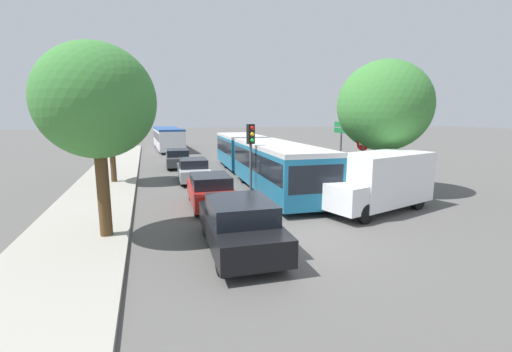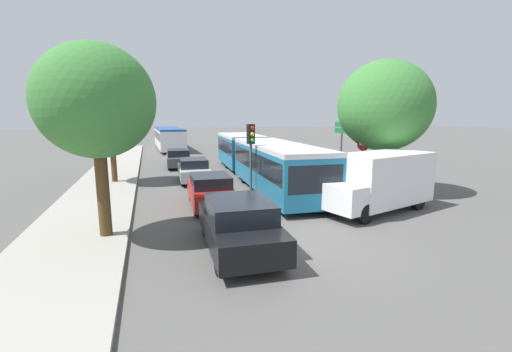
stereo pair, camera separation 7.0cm
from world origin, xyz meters
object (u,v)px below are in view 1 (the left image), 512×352
object	(u,v)px
articulated_bus	(258,156)
queued_car_silver	(193,170)
direction_sign_post	(341,138)
tree_left_near	(98,105)
traffic_light	(251,144)
tree_left_mid	(109,108)
city_bus_rear	(168,137)
tree_right_near	(384,108)
queued_car_graphite	(178,158)
queued_car_red	(211,190)
no_entry_sign	(363,156)
queued_car_black	(240,224)
white_van	(379,180)

from	to	relation	value
articulated_bus	queued_car_silver	bearing A→B (deg)	-96.59
direction_sign_post	tree_left_near	world-z (taller)	tree_left_near
direction_sign_post	tree_left_near	size ratio (longest dim) A/B	0.61
traffic_light	tree_left_mid	world-z (taller)	tree_left_mid
city_bus_rear	tree_right_near	size ratio (longest dim) A/B	1.79
city_bus_rear	tree_right_near	bearing A→B (deg)	-162.81
articulated_bus	queued_car_graphite	xyz separation A→B (m)	(-4.13, 6.51, -0.72)
tree_left_mid	articulated_bus	bearing A→B (deg)	-9.14
queued_car_red	queued_car_graphite	distance (m)	11.68
no_entry_sign	tree_left_near	xyz separation A→B (m)	(-11.13, -2.98, 2.21)
tree_right_near	queued_car_red	bearing A→B (deg)	-178.94
articulated_bus	direction_sign_post	xyz separation A→B (m)	(4.15, -2.21, 1.15)
articulated_bus	city_bus_rear	bearing A→B (deg)	-166.01
direction_sign_post	no_entry_sign	bearing A→B (deg)	77.01
queued_car_silver	queued_car_black	bearing A→B (deg)	-178.05
city_bus_rear	traffic_light	world-z (taller)	traffic_light
queued_car_graphite	tree_left_mid	xyz separation A→B (m)	(-3.96, -5.21, 3.51)
queued_car_silver	white_van	distance (m)	10.54
traffic_light	no_entry_sign	distance (m)	5.42
white_van	tree_right_near	xyz separation A→B (m)	(2.16, 2.77, 2.88)
queued_car_black	tree_left_near	bearing A→B (deg)	63.28
articulated_bus	white_van	size ratio (longest dim) A/B	3.08
city_bus_rear	no_entry_sign	size ratio (longest dim) A/B	4.05
queued_car_black	tree_left_near	xyz separation A→B (m)	(-3.67, 2.05, 3.33)
no_entry_sign	direction_sign_post	bearing A→B (deg)	169.10
queued_car_black	traffic_light	size ratio (longest dim) A/B	1.28
articulated_bus	queued_car_silver	distance (m)	3.89
articulated_bus	tree_right_near	bearing A→B (deg)	46.25
queued_car_red	traffic_light	bearing A→B (deg)	-59.67
direction_sign_post	tree_right_near	xyz separation A→B (m)	(0.55, -2.79, 1.57)
tree_left_mid	tree_right_near	size ratio (longest dim) A/B	0.94
direction_sign_post	queued_car_black	bearing A→B (deg)	42.53
queued_car_silver	no_entry_sign	xyz separation A→B (m)	(7.36, -5.73, 1.20)
queued_car_red	articulated_bus	bearing A→B (deg)	-33.87
queued_car_red	tree_right_near	size ratio (longest dim) A/B	0.63
queued_car_silver	white_van	xyz separation A→B (m)	(6.31, -8.42, 0.56)
traffic_light	tree_left_near	distance (m)	7.27
queued_car_red	direction_sign_post	bearing A→B (deg)	-67.17
city_bus_rear	direction_sign_post	distance (m)	24.20
tree_left_near	tree_left_mid	distance (m)	9.39
traffic_light	tree_left_mid	bearing A→B (deg)	-140.10
queued_car_silver	white_van	world-z (taller)	white_van
articulated_bus	queued_car_black	xyz separation A→B (m)	(-3.86, -10.12, -0.65)
city_bus_rear	queued_car_black	xyz separation A→B (m)	(0.12, -30.68, -0.66)
queued_car_black	direction_sign_post	xyz separation A→B (m)	(8.01, 7.91, 1.80)
direction_sign_post	tree_left_near	bearing A→B (deg)	24.54
queued_car_silver	no_entry_sign	distance (m)	9.41
queued_car_graphite	queued_car_silver	bearing A→B (deg)	-173.96
white_van	no_entry_sign	world-z (taller)	no_entry_sign
queued_car_graphite	tree_right_near	size ratio (longest dim) A/B	0.62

